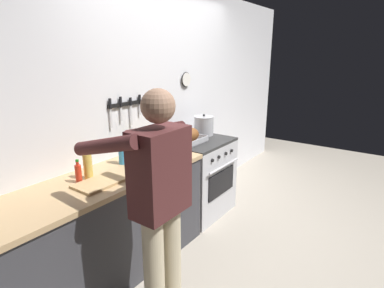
{
  "coord_description": "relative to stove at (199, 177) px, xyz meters",
  "views": [
    {
      "loc": [
        -2.59,
        -0.93,
        1.85
      ],
      "look_at": [
        -0.11,
        0.85,
        0.96
      ],
      "focal_mm": 28.8,
      "sensor_mm": 36.0,
      "label": 1
    }
  ],
  "objects": [
    {
      "name": "counter_block",
      "position": [
        -1.42,
        0.0,
        0.0
      ],
      "size": [
        2.03,
        0.65,
        0.9
      ],
      "color": "#38383D",
      "rests_on": "ground"
    },
    {
      "name": "bottle_dish_soap",
      "position": [
        -1.04,
        0.11,
        0.55
      ],
      "size": [
        0.07,
        0.07,
        0.24
      ],
      "color": "#338CCC",
      "rests_on": "counter_block"
    },
    {
      "name": "roasting_pan",
      "position": [
        -0.14,
        0.02,
        0.52
      ],
      "size": [
        0.35,
        0.26,
        0.17
      ],
      "color": "#B7B7BC",
      "rests_on": "stove"
    },
    {
      "name": "person_cook",
      "position": [
        -1.46,
        -0.68,
        0.5
      ],
      "size": [
        0.51,
        0.63,
        1.66
      ],
      "rotation": [
        0.0,
        0.0,
        1.48
      ],
      "color": "#C6B793",
      "rests_on": "ground"
    },
    {
      "name": "bottle_soy_sauce",
      "position": [
        -0.99,
        0.04,
        0.54
      ],
      "size": [
        0.05,
        0.05,
        0.22
      ],
      "color": "black",
      "rests_on": "counter_block"
    },
    {
      "name": "stock_pot",
      "position": [
        0.24,
        0.09,
        0.56
      ],
      "size": [
        0.24,
        0.24,
        0.26
      ],
      "color": "#B7B7BC",
      "rests_on": "stove"
    },
    {
      "name": "bottle_hot_sauce",
      "position": [
        -1.54,
        0.06,
        0.53
      ],
      "size": [
        0.05,
        0.05,
        0.18
      ],
      "color": "red",
      "rests_on": "counter_block"
    },
    {
      "name": "stove",
      "position": [
        0.0,
        0.0,
        0.0
      ],
      "size": [
        0.76,
        0.67,
        0.9
      ],
      "color": "#BCBCC1",
      "rests_on": "ground"
    },
    {
      "name": "cutting_board",
      "position": [
        -1.47,
        -0.09,
        0.46
      ],
      "size": [
        0.36,
        0.24,
        0.02
      ],
      "primitive_type": "cube",
      "color": "tan",
      "rests_on": "counter_block"
    },
    {
      "name": "bottle_vinegar",
      "position": [
        -0.76,
        0.13,
        0.55
      ],
      "size": [
        0.06,
        0.06,
        0.23
      ],
      "color": "#997F4C",
      "rests_on": "counter_block"
    },
    {
      "name": "ground_plane",
      "position": [
        -0.22,
        -0.99,
        -0.45
      ],
      "size": [
        8.0,
        8.0,
        0.0
      ],
      "primitive_type": "plane",
      "color": "#A89E8E"
    },
    {
      "name": "bottle_cooking_oil",
      "position": [
        -1.45,
        0.07,
        0.56
      ],
      "size": [
        0.07,
        0.07,
        0.27
      ],
      "color": "gold",
      "rests_on": "counter_block"
    },
    {
      "name": "bottle_olive_oil",
      "position": [
        -0.84,
        0.14,
        0.56
      ],
      "size": [
        0.07,
        0.07,
        0.25
      ],
      "color": "#385623",
      "rests_on": "counter_block"
    },
    {
      "name": "wall_back",
      "position": [
        -0.22,
        0.36,
        0.85
      ],
      "size": [
        6.0,
        0.13,
        2.6
      ],
      "color": "silver",
      "rests_on": "ground"
    }
  ]
}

